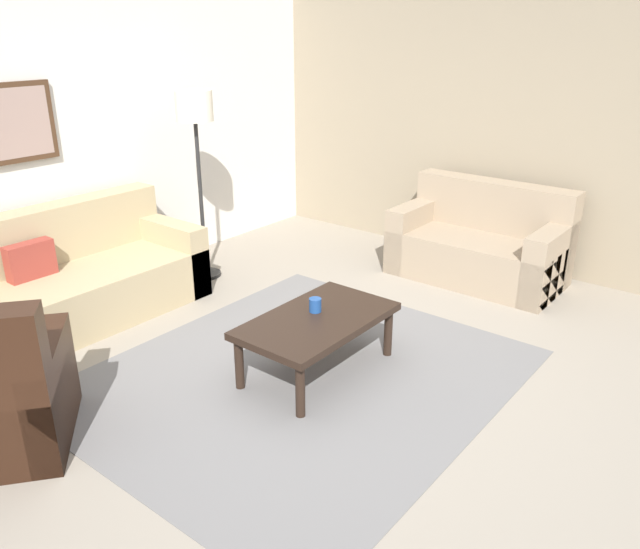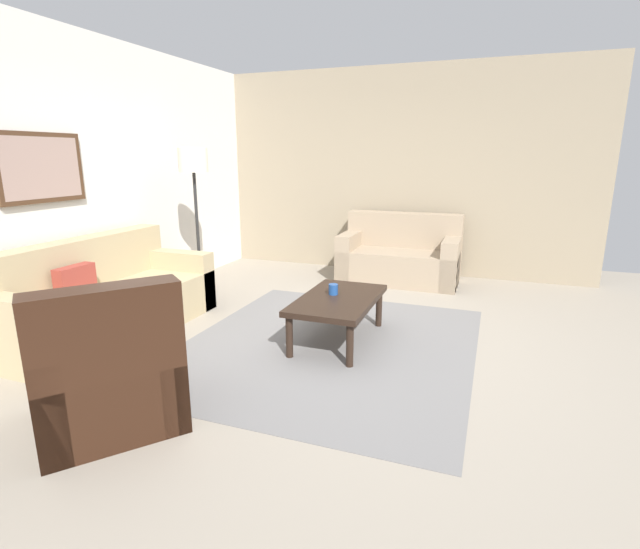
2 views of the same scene
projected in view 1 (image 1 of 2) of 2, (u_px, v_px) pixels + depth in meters
ground_plane at (300, 377)px, 4.29m from camera, size 8.00×8.00×0.00m
rear_partition at (61, 131)px, 5.27m from camera, size 6.00×0.12×2.80m
stone_feature_panel at (502, 119)px, 5.95m from camera, size 0.12×5.20×2.80m
area_rug at (300, 376)px, 4.29m from camera, size 2.85×2.47×0.01m
couch_main at (67, 283)px, 5.07m from camera, size 2.05×0.92×0.88m
couch_loveseat at (482, 246)px, 5.89m from camera, size 0.82×1.53×0.88m
coffee_table at (317, 324)px, 4.23m from camera, size 1.10×0.64×0.41m
cup at (315, 305)px, 4.28m from camera, size 0.08×0.08×0.10m
lamp_standing at (196, 126)px, 5.49m from camera, size 0.32×0.32×1.71m
framed_artwork at (1, 125)px, 4.78m from camera, size 0.86×0.04×0.61m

